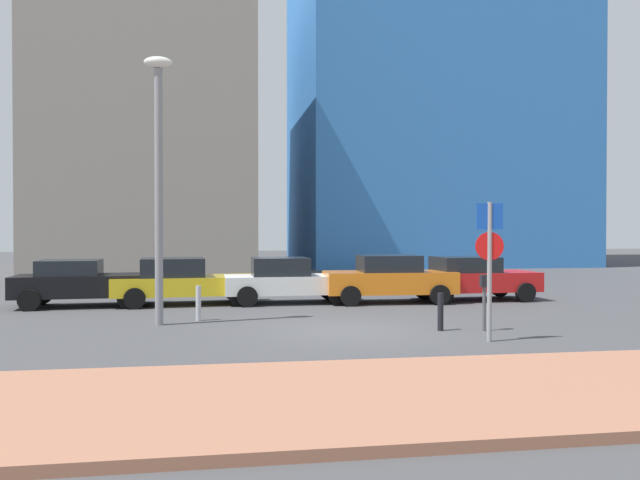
% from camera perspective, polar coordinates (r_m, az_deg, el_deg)
% --- Properties ---
extents(ground_plane, '(120.00, 120.00, 0.00)m').
position_cam_1_polar(ground_plane, '(15.19, 2.29, -8.05)').
color(ground_plane, '#424244').
extents(sidewalk_brick, '(40.00, 4.33, 0.14)m').
position_cam_1_polar(sidewalk_brick, '(9.31, 10.21, -13.35)').
color(sidewalk_brick, '#9E664C').
rests_on(sidewalk_brick, ground).
extents(parked_car_black, '(4.16, 2.15, 1.44)m').
position_cam_1_polar(parked_car_black, '(21.10, -20.57, -3.56)').
color(parked_car_black, black).
rests_on(parked_car_black, ground).
extents(parked_car_yellow, '(4.71, 2.34, 1.48)m').
position_cam_1_polar(parked_car_yellow, '(20.78, -12.13, -3.59)').
color(parked_car_yellow, gold).
rests_on(parked_car_yellow, ground).
extents(parked_car_white, '(4.22, 1.91, 1.48)m').
position_cam_1_polar(parked_car_white, '(20.69, -2.92, -3.60)').
color(parked_car_white, white).
rests_on(parked_car_white, ground).
extents(parked_car_orange, '(4.26, 2.04, 1.55)m').
position_cam_1_polar(parked_car_orange, '(20.95, 6.19, -3.42)').
color(parked_car_orange, orange).
rests_on(parked_car_orange, ground).
extents(parked_car_red, '(4.23, 2.14, 1.47)m').
position_cam_1_polar(parked_car_red, '(22.15, 13.34, -3.28)').
color(parked_car_red, red).
rests_on(parked_car_red, ground).
extents(parking_sign_post, '(0.60, 0.13, 2.95)m').
position_cam_1_polar(parking_sign_post, '(13.94, 14.89, -1.20)').
color(parking_sign_post, gray).
rests_on(parking_sign_post, ground).
extents(parking_meter, '(0.18, 0.14, 1.31)m').
position_cam_1_polar(parking_meter, '(15.47, 14.45, -4.73)').
color(parking_meter, '#4C4C51').
rests_on(parking_meter, ground).
extents(street_lamp, '(0.70, 0.36, 6.66)m').
position_cam_1_polar(street_lamp, '(16.41, -14.21, 6.38)').
color(street_lamp, gray).
rests_on(street_lamp, ground).
extents(traffic_bollard_near, '(0.14, 0.14, 0.89)m').
position_cam_1_polar(traffic_bollard_near, '(15.32, 10.71, -6.32)').
color(traffic_bollard_near, black).
rests_on(traffic_bollard_near, ground).
extents(traffic_bollard_mid, '(0.14, 0.14, 0.91)m').
position_cam_1_polar(traffic_bollard_mid, '(17.01, -10.80, -5.56)').
color(traffic_bollard_mid, '#B7B7BC').
rests_on(traffic_bollard_mid, ground).
extents(building_colorful_midrise, '(18.58, 15.26, 31.74)m').
position_cam_1_polar(building_colorful_midrise, '(48.87, 9.47, 16.90)').
color(building_colorful_midrise, '#3372BF').
rests_on(building_colorful_midrise, ground).
extents(building_under_construction, '(11.97, 15.60, 16.56)m').
position_cam_1_polar(building_under_construction, '(41.64, -14.62, 9.01)').
color(building_under_construction, gray).
rests_on(building_under_construction, ground).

